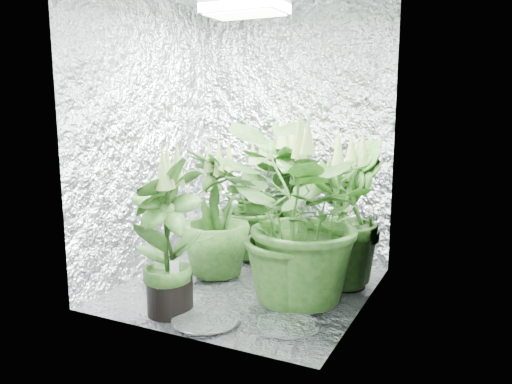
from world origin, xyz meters
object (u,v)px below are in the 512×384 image
object	(u,v)px
plant_c	(347,215)
plant_e	(297,217)
plant_f	(168,238)
plant_a	(255,202)
grow_lamp	(245,8)
plant_b	(287,196)
circulation_fan	(352,265)
plant_d	(215,214)

from	to	relation	value
plant_c	plant_e	distance (m)	0.52
plant_f	plant_a	bearing A→B (deg)	91.31
grow_lamp	plant_c	size ratio (longest dim) A/B	0.46
plant_b	plant_c	size ratio (longest dim) A/B	1.09
plant_c	plant_e	xyz separation A→B (m)	(-0.18, -0.48, 0.07)
plant_b	circulation_fan	world-z (taller)	plant_b
grow_lamp	plant_c	world-z (taller)	grow_lamp
plant_a	plant_c	size ratio (longest dim) A/B	0.97
plant_f	circulation_fan	size ratio (longest dim) A/B	3.29
plant_a	plant_d	world-z (taller)	plant_d
grow_lamp	circulation_fan	world-z (taller)	grow_lamp
plant_c	plant_f	distance (m)	1.22
plant_a	circulation_fan	world-z (taller)	plant_a
plant_c	circulation_fan	xyz separation A→B (m)	(0.02, 0.08, -0.37)
circulation_fan	plant_b	bearing A→B (deg)	176.49
grow_lamp	circulation_fan	size ratio (longest dim) A/B	1.61
grow_lamp	plant_d	distance (m)	1.40
grow_lamp	circulation_fan	xyz separation A→B (m)	(0.63, 0.40, -1.69)
grow_lamp	circulation_fan	distance (m)	1.85
plant_b	plant_d	size ratio (longest dim) A/B	1.18
plant_b	plant_f	distance (m)	1.24
grow_lamp	plant_f	distance (m)	1.49
plant_a	circulation_fan	bearing A→B (deg)	-15.20
plant_b	circulation_fan	distance (m)	0.75
plant_c	circulation_fan	bearing A→B (deg)	74.73
grow_lamp	plant_c	xyz separation A→B (m)	(0.60, 0.32, -1.33)
circulation_fan	plant_a	bearing A→B (deg)	-177.24
grow_lamp	plant_d	size ratio (longest dim) A/B	0.50
plant_c	plant_d	xyz separation A→B (m)	(-0.90, -0.22, -0.04)
grow_lamp	plant_d	xyz separation A→B (m)	(-0.30, 0.10, -1.36)
grow_lamp	plant_e	world-z (taller)	grow_lamp
plant_b	plant_d	xyz separation A→B (m)	(-0.33, -0.53, -0.07)
circulation_fan	grow_lamp	bearing A→B (deg)	-129.22
plant_d	plant_f	world-z (taller)	plant_f
plant_d	plant_a	bearing A→B (deg)	84.43
plant_c	plant_b	bearing A→B (deg)	151.10
plant_a	plant_d	size ratio (longest dim) A/B	1.05
plant_e	plant_f	bearing A→B (deg)	-146.94
plant_d	plant_e	bearing A→B (deg)	-20.00
grow_lamp	plant_b	world-z (taller)	grow_lamp
plant_c	plant_a	bearing A→B (deg)	159.48
plant_e	plant_f	xyz separation A→B (m)	(-0.64, -0.42, -0.10)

